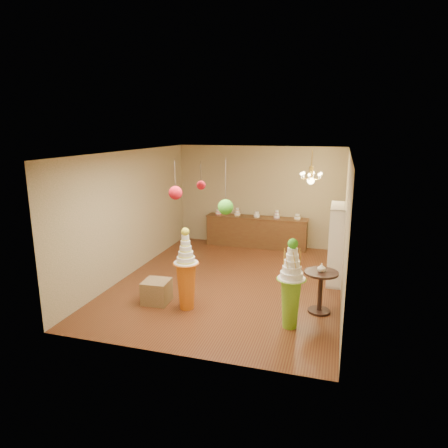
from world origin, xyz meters
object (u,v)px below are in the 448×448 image
(pedestal_green, at_px, (291,291))
(sideboard, at_px, (256,231))
(round_table, at_px, (320,286))
(pedestal_orange, at_px, (186,278))

(pedestal_green, xyz_separation_m, sideboard, (-1.62, 4.79, -0.21))
(pedestal_green, bearing_deg, round_table, 58.16)
(pedestal_green, height_order, pedestal_orange, pedestal_green)
(round_table, bearing_deg, sideboard, 117.60)
(pedestal_orange, distance_m, sideboard, 4.61)
(round_table, bearing_deg, pedestal_orange, -167.50)
(pedestal_green, distance_m, pedestal_orange, 2.08)
(pedestal_orange, bearing_deg, pedestal_green, -5.65)
(pedestal_green, distance_m, sideboard, 5.06)
(pedestal_orange, xyz_separation_m, round_table, (2.55, 0.57, -0.09))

